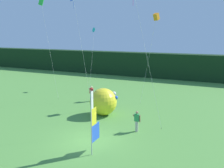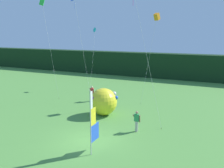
{
  "view_description": "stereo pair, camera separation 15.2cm",
  "coord_description": "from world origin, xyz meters",
  "px_view_note": "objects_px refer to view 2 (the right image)",
  "views": [
    {
      "loc": [
        7.84,
        -13.6,
        7.2
      ],
      "look_at": [
        0.12,
        3.61,
        3.27
      ],
      "focal_mm": 39.46,
      "sensor_mm": 36.0,
      "label": 1
    },
    {
      "loc": [
        7.98,
        -13.54,
        7.2
      ],
      "look_at": [
        0.12,
        3.61,
        3.27
      ],
      "focal_mm": 39.46,
      "sensor_mm": 36.0,
      "label": 2
    }
  ],
  "objects_px": {
    "person_near_banner": "(137,121)",
    "kite_orange_box_0": "(157,17)",
    "banner_flag": "(93,123)",
    "kite_magenta_diamond_4": "(135,1)",
    "person_mid_field": "(92,93)",
    "kite_green_box_3": "(42,3)",
    "inflatable_balloon": "(104,102)",
    "kite_cyan_delta_1": "(95,30)",
    "kite_blue_diamond_2": "(75,4)"
  },
  "relations": [
    {
      "from": "person_mid_field",
      "to": "kite_blue_diamond_2",
      "type": "distance_m",
      "value": 9.54
    },
    {
      "from": "person_mid_field",
      "to": "kite_magenta_diamond_4",
      "type": "distance_m",
      "value": 11.57
    },
    {
      "from": "kite_blue_diamond_2",
      "to": "person_near_banner",
      "type": "bearing_deg",
      "value": -35.3
    },
    {
      "from": "kite_cyan_delta_1",
      "to": "kite_blue_diamond_2",
      "type": "height_order",
      "value": "kite_blue_diamond_2"
    },
    {
      "from": "kite_orange_box_0",
      "to": "kite_green_box_3",
      "type": "xyz_separation_m",
      "value": [
        -11.58,
        -2.87,
        1.6
      ]
    },
    {
      "from": "kite_orange_box_0",
      "to": "kite_blue_diamond_2",
      "type": "xyz_separation_m",
      "value": [
        -8.46,
        -1.35,
        1.45
      ]
    },
    {
      "from": "banner_flag",
      "to": "kite_orange_box_0",
      "type": "bearing_deg",
      "value": 87.73
    },
    {
      "from": "banner_flag",
      "to": "kite_orange_box_0",
      "type": "xyz_separation_m",
      "value": [
        0.48,
        12.16,
        6.78
      ]
    },
    {
      "from": "person_near_banner",
      "to": "inflatable_balloon",
      "type": "relative_size",
      "value": 0.64
    },
    {
      "from": "person_near_banner",
      "to": "kite_blue_diamond_2",
      "type": "height_order",
      "value": "kite_blue_diamond_2"
    },
    {
      "from": "inflatable_balloon",
      "to": "kite_orange_box_0",
      "type": "xyz_separation_m",
      "value": [
        3.09,
        5.53,
        7.47
      ]
    },
    {
      "from": "kite_magenta_diamond_4",
      "to": "kite_blue_diamond_2",
      "type": "bearing_deg",
      "value": 148.68
    },
    {
      "from": "kite_cyan_delta_1",
      "to": "inflatable_balloon",
      "type": "bearing_deg",
      "value": -58.41
    },
    {
      "from": "kite_green_box_3",
      "to": "kite_magenta_diamond_4",
      "type": "bearing_deg",
      "value": -17.49
    },
    {
      "from": "person_near_banner",
      "to": "kite_magenta_diamond_4",
      "type": "distance_m",
      "value": 8.8
    },
    {
      "from": "person_near_banner",
      "to": "kite_blue_diamond_2",
      "type": "relative_size",
      "value": 0.14
    },
    {
      "from": "kite_cyan_delta_1",
      "to": "kite_magenta_diamond_4",
      "type": "height_order",
      "value": "kite_magenta_diamond_4"
    },
    {
      "from": "person_mid_field",
      "to": "inflatable_balloon",
      "type": "distance_m",
      "value": 4.69
    },
    {
      "from": "inflatable_balloon",
      "to": "kite_magenta_diamond_4",
      "type": "relative_size",
      "value": 0.23
    },
    {
      "from": "person_mid_field",
      "to": "kite_blue_diamond_2",
      "type": "relative_size",
      "value": 0.15
    },
    {
      "from": "kite_orange_box_0",
      "to": "kite_blue_diamond_2",
      "type": "height_order",
      "value": "kite_blue_diamond_2"
    },
    {
      "from": "person_near_banner",
      "to": "kite_cyan_delta_1",
      "type": "height_order",
      "value": "kite_cyan_delta_1"
    },
    {
      "from": "person_mid_field",
      "to": "kite_green_box_3",
      "type": "relative_size",
      "value": 0.16
    },
    {
      "from": "kite_green_box_3",
      "to": "kite_orange_box_0",
      "type": "bearing_deg",
      "value": 13.91
    },
    {
      "from": "person_near_banner",
      "to": "kite_green_box_3",
      "type": "xyz_separation_m",
      "value": [
        -12.42,
        5.06,
        9.45
      ]
    },
    {
      "from": "banner_flag",
      "to": "person_near_banner",
      "type": "xyz_separation_m",
      "value": [
        1.32,
        4.23,
        -1.07
      ]
    },
    {
      "from": "person_near_banner",
      "to": "inflatable_balloon",
      "type": "distance_m",
      "value": 4.62
    },
    {
      "from": "kite_orange_box_0",
      "to": "kite_magenta_diamond_4",
      "type": "bearing_deg",
      "value": -89.35
    },
    {
      "from": "person_mid_field",
      "to": "kite_orange_box_0",
      "type": "height_order",
      "value": "kite_orange_box_0"
    },
    {
      "from": "kite_cyan_delta_1",
      "to": "person_near_banner",
      "type": "bearing_deg",
      "value": -50.97
    },
    {
      "from": "person_mid_field",
      "to": "inflatable_balloon",
      "type": "relative_size",
      "value": 0.67
    },
    {
      "from": "person_near_banner",
      "to": "kite_orange_box_0",
      "type": "xyz_separation_m",
      "value": [
        -0.84,
        7.93,
        7.85
      ]
    },
    {
      "from": "person_near_banner",
      "to": "kite_orange_box_0",
      "type": "bearing_deg",
      "value": 96.04
    },
    {
      "from": "banner_flag",
      "to": "kite_magenta_diamond_4",
      "type": "xyz_separation_m",
      "value": [
        0.56,
        5.62,
        7.59
      ]
    },
    {
      "from": "banner_flag",
      "to": "kite_green_box_3",
      "type": "xyz_separation_m",
      "value": [
        -11.1,
        9.29,
        8.37
      ]
    },
    {
      "from": "person_mid_field",
      "to": "kite_blue_diamond_2",
      "type": "height_order",
      "value": "kite_blue_diamond_2"
    },
    {
      "from": "person_near_banner",
      "to": "kite_cyan_delta_1",
      "type": "xyz_separation_m",
      "value": [
        -10.18,
        12.56,
        6.67
      ]
    },
    {
      "from": "banner_flag",
      "to": "kite_cyan_delta_1",
      "type": "bearing_deg",
      "value": 117.83
    },
    {
      "from": "person_mid_field",
      "to": "kite_cyan_delta_1",
      "type": "height_order",
      "value": "kite_cyan_delta_1"
    },
    {
      "from": "person_mid_field",
      "to": "kite_green_box_3",
      "type": "distance_m",
      "value": 10.85
    },
    {
      "from": "banner_flag",
      "to": "kite_orange_box_0",
      "type": "relative_size",
      "value": 0.44
    },
    {
      "from": "kite_green_box_3",
      "to": "kite_magenta_diamond_4",
      "type": "height_order",
      "value": "kite_green_box_3"
    },
    {
      "from": "person_near_banner",
      "to": "kite_magenta_diamond_4",
      "type": "height_order",
      "value": "kite_magenta_diamond_4"
    },
    {
      "from": "person_mid_field",
      "to": "kite_green_box_3",
      "type": "bearing_deg",
      "value": -171.24
    },
    {
      "from": "inflatable_balloon",
      "to": "kite_orange_box_0",
      "type": "distance_m",
      "value": 9.8
    },
    {
      "from": "kite_magenta_diamond_4",
      "to": "inflatable_balloon",
      "type": "bearing_deg",
      "value": 162.38
    },
    {
      "from": "banner_flag",
      "to": "kite_cyan_delta_1",
      "type": "distance_m",
      "value": 19.79
    },
    {
      "from": "kite_blue_diamond_2",
      "to": "kite_green_box_3",
      "type": "relative_size",
      "value": 1.05
    },
    {
      "from": "kite_magenta_diamond_4",
      "to": "kite_orange_box_0",
      "type": "bearing_deg",
      "value": 90.65
    },
    {
      "from": "person_mid_field",
      "to": "inflatable_balloon",
      "type": "height_order",
      "value": "inflatable_balloon"
    }
  ]
}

